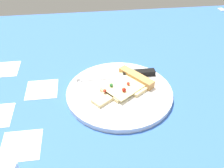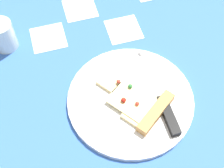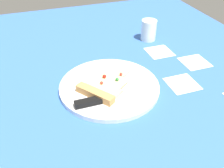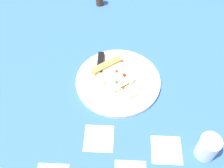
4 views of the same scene
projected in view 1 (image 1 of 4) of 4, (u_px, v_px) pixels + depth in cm
name	position (u px, v px, depth cm)	size (l,w,h in cm)	color
ground_plane	(139.00, 110.00, 69.15)	(140.38, 140.38, 3.00)	#3360B7
plate	(119.00, 93.00, 71.76)	(29.99, 29.99, 1.37)	silver
pizza_slice	(126.00, 85.00, 72.31)	(16.61, 18.63, 2.46)	beige
knife	(124.00, 75.00, 76.59)	(2.22, 24.00, 2.45)	silver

